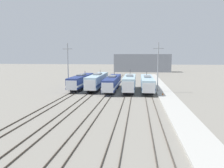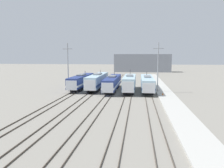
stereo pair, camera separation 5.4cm
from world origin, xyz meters
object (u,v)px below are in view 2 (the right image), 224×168
catenary_tower_left (68,66)px  locomotive_far_right (147,83)px  locomotive_center_right (129,83)px  catenary_tower_right (158,66)px  locomotive_far_left (81,81)px  locomotive_center (112,83)px  traffic_cone (163,94)px  locomotive_center_left (97,81)px

catenary_tower_left → locomotive_far_right: bearing=5.3°
locomotive_center_right → catenary_tower_right: catenary_tower_right is taller
locomotive_center_right → locomotive_far_right: 4.74m
locomotive_far_right → catenary_tower_left: 20.94m
locomotive_far_left → locomotive_center: size_ratio=0.98×
locomotive_center → catenary_tower_left: (-11.37, -1.44, 4.47)m
catenary_tower_left → traffic_cone: size_ratio=23.10×
locomotive_center → traffic_cone: locomotive_center is taller
catenary_tower_right → locomotive_far_right: bearing=142.6°
locomotive_center_left → locomotive_far_right: bearing=-9.3°
locomotive_far_right → catenary_tower_right: size_ratio=1.55×
catenary_tower_right → catenary_tower_left: bearing=180.0°
locomotive_far_right → catenary_tower_right: bearing=-37.4°
locomotive_far_right → catenary_tower_left: catenary_tower_left is taller
locomotive_center → catenary_tower_left: size_ratio=1.59×
locomotive_center_left → catenary_tower_right: 17.05m
locomotive_center → catenary_tower_right: bearing=-7.2°
traffic_cone → catenary_tower_right: bearing=98.4°
catenary_tower_left → locomotive_center_right: bearing=1.5°
locomotive_center_left → locomotive_center: bearing=-30.6°
locomotive_center_right → locomotive_far_right: size_ratio=0.85×
locomotive_far_right → catenary_tower_right: (2.46, -1.88, 4.47)m
locomotive_far_right → locomotive_center: bearing=-177.2°
locomotive_center_right → catenary_tower_left: catenary_tower_left is taller
locomotive_center_right → catenary_tower_right: bearing=-3.5°
locomotive_center_right → catenary_tower_left: size_ratio=1.32×
catenary_tower_right → locomotive_center_right: bearing=176.5°
locomotive_center_right → traffic_cone: 9.72m
catenary_tower_left → traffic_cone: catenary_tower_left is taller
catenary_tower_left → catenary_tower_right: bearing=0.0°
locomotive_center_left → catenary_tower_right: size_ratio=1.62×
locomotive_center_left → catenary_tower_right: bearing=-14.4°
catenary_tower_right → locomotive_center: bearing=172.8°
locomotive_center → catenary_tower_right: catenary_tower_right is taller
locomotive_far_left → locomotive_center_left: size_ratio=0.96×
locomotive_center_left → traffic_cone: (16.74, -9.33, -1.66)m
catenary_tower_left → traffic_cone: (23.61, -5.22, -5.97)m
locomotive_center → locomotive_center_left: bearing=149.4°
locomotive_far_left → catenary_tower_right: (20.48, -3.98, 4.43)m
locomotive_far_left → catenary_tower_left: 6.41m
locomotive_center_left → locomotive_center_right: 9.73m
traffic_cone → locomotive_far_right: bearing=114.5°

